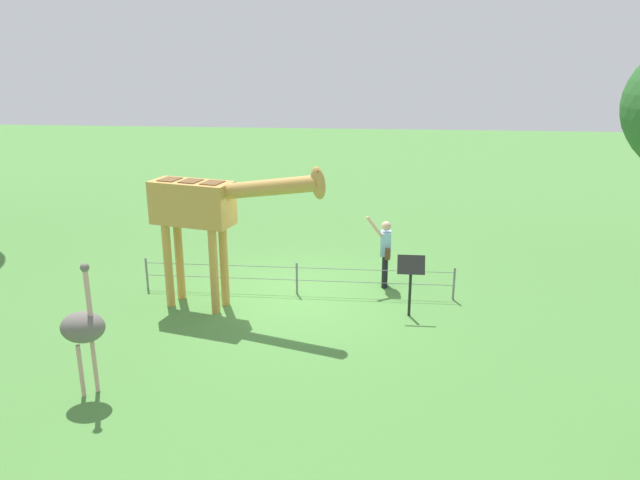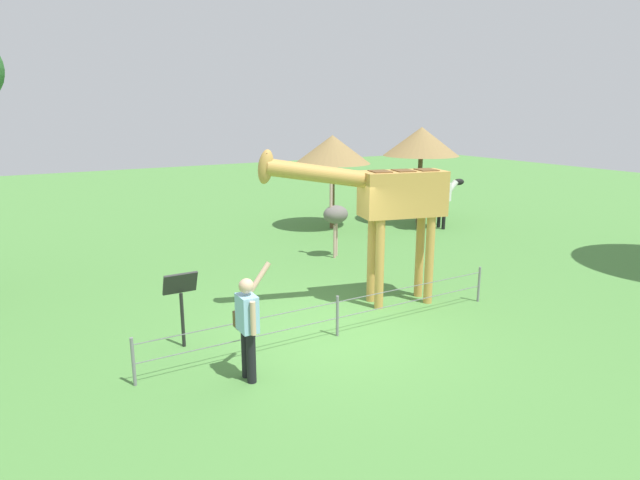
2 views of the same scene
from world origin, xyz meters
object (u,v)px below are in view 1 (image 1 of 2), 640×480
(giraffe, at_px, (206,210))
(info_sign, at_px, (411,273))
(ostrich, at_px, (83,327))
(visitor, at_px, (385,250))

(giraffe, bearing_deg, info_sign, -0.68)
(ostrich, height_order, info_sign, ostrich)
(ostrich, relative_size, info_sign, 1.70)
(ostrich, distance_m, info_sign, 6.35)
(visitor, height_order, ostrich, ostrich)
(giraffe, height_order, info_sign, giraffe)
(visitor, bearing_deg, ostrich, -132.60)
(visitor, distance_m, info_sign, 1.70)
(giraffe, height_order, ostrich, giraffe)
(giraffe, xyz_separation_m, visitor, (3.72, 1.57, -1.27))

